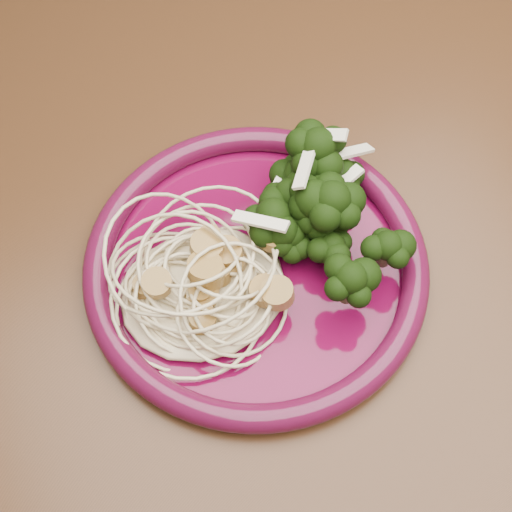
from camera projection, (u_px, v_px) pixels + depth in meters
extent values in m
plane|color=#57351E|center=(329.00, 501.00, 1.14)|extent=(3.50, 3.50, 0.00)
cube|color=#472814|center=(419.00, 290.00, 0.50)|extent=(1.20, 0.80, 0.04)
cylinder|color=#540527|center=(256.00, 269.00, 0.49)|extent=(0.25, 0.25, 0.01)
torus|color=#540F2D|center=(256.00, 263.00, 0.48)|extent=(0.26, 0.26, 0.02)
ellipsoid|color=beige|center=(203.00, 286.00, 0.46)|extent=(0.12, 0.11, 0.03)
ellipsoid|color=black|center=(319.00, 216.00, 0.48)|extent=(0.10, 0.14, 0.05)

